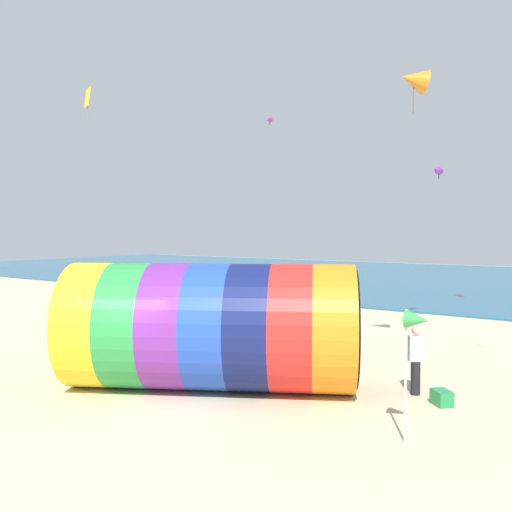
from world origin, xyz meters
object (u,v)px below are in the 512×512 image
object	(u,v)px
kite_purple_parafoil	(439,171)
bystander_near_water	(309,328)
kite_magenta_parafoil	(270,120)
cooler_box	(442,398)
beach_flag	(416,326)
giant_inflatable_tube	(212,326)
kite_orange_delta	(414,80)
kite_handler	(416,359)
kite_yellow_diamond	(87,98)

from	to	relation	value
kite_purple_parafoil	bystander_near_water	bearing A→B (deg)	-104.88
kite_magenta_parafoil	cooler_box	distance (m)	17.11
bystander_near_water	beach_flag	bearing A→B (deg)	-45.37
kite_purple_parafoil	bystander_near_water	xyz separation A→B (m)	(-1.95, -7.34, -5.82)
giant_inflatable_tube	kite_magenta_parafoil	world-z (taller)	kite_magenta_parafoil
giant_inflatable_tube	beach_flag	world-z (taller)	giant_inflatable_tube
kite_orange_delta	kite_magenta_parafoil	xyz separation A→B (m)	(-9.05, 5.44, 0.67)
kite_handler	kite_magenta_parafoil	size ratio (longest dim) A/B	2.41
giant_inflatable_tube	kite_yellow_diamond	world-z (taller)	kite_yellow_diamond
kite_yellow_diamond	cooler_box	xyz separation A→B (m)	(16.07, -2.35, -9.66)
kite_magenta_parafoil	kite_yellow_diamond	distance (m)	8.32
bystander_near_water	beach_flag	world-z (taller)	beach_flag
kite_handler	kite_orange_delta	distance (m)	8.55
bystander_near_water	beach_flag	size ratio (longest dim) A/B	0.62
kite_yellow_diamond	kite_purple_parafoil	xyz separation A→B (m)	(12.48, 8.17, -3.19)
giant_inflatable_tube	bystander_near_water	bearing A→B (deg)	91.94
giant_inflatable_tube	kite_handler	world-z (taller)	giant_inflatable_tube
kite_orange_delta	kite_purple_parafoil	xyz separation A→B (m)	(-1.44, 6.89, -2.10)
kite_orange_delta	kite_yellow_diamond	world-z (taller)	kite_yellow_diamond
kite_magenta_parafoil	kite_yellow_diamond	bearing A→B (deg)	-125.95
cooler_box	kite_handler	bearing A→B (deg)	149.23
kite_orange_delta	kite_yellow_diamond	bearing A→B (deg)	-174.75
giant_inflatable_tube	kite_purple_parafoil	bearing A→B (deg)	82.01
giant_inflatable_tube	kite_magenta_parafoil	distance (m)	14.80
bystander_near_water	cooler_box	size ratio (longest dim) A/B	3.15
kite_handler	cooler_box	bearing A→B (deg)	-30.77
cooler_box	kite_yellow_diamond	bearing A→B (deg)	171.68
kite_orange_delta	bystander_near_water	size ratio (longest dim) A/B	0.92
giant_inflatable_tube	kite_orange_delta	world-z (taller)	kite_orange_delta
kite_magenta_parafoil	kite_purple_parafoil	bearing A→B (deg)	10.75
kite_handler	kite_orange_delta	world-z (taller)	kite_orange_delta
kite_purple_parafoil	giant_inflatable_tube	bearing A→B (deg)	-97.99
kite_handler	bystander_near_water	bearing A→B (deg)	150.27
kite_yellow_diamond	bystander_near_water	size ratio (longest dim) A/B	0.85
beach_flag	cooler_box	world-z (taller)	beach_flag
kite_orange_delta	cooler_box	xyz separation A→B (m)	(2.15, -3.63, -8.57)
giant_inflatable_tube	cooler_box	distance (m)	5.93
kite_orange_delta	bystander_near_water	world-z (taller)	kite_orange_delta
kite_orange_delta	kite_handler	bearing A→B (deg)	-67.20
kite_purple_parafoil	cooler_box	world-z (taller)	kite_purple_parafoil
kite_handler	kite_yellow_diamond	bearing A→B (deg)	173.06
bystander_near_water	beach_flag	distance (m)	8.54
kite_purple_parafoil	beach_flag	size ratio (longest dim) A/B	0.38
kite_orange_delta	kite_purple_parafoil	distance (m)	7.34
kite_magenta_parafoil	kite_purple_parafoil	xyz separation A→B (m)	(7.61, 1.44, -2.77)
kite_magenta_parafoil	beach_flag	distance (m)	18.03
giant_inflatable_tube	bystander_near_water	size ratio (longest dim) A/B	4.93
giant_inflatable_tube	kite_purple_parafoil	size ratio (longest dim) A/B	8.03
kite_handler	kite_magenta_parafoil	xyz separation A→B (m)	(-10.36, 8.58, 8.51)
beach_flag	cooler_box	distance (m)	3.55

